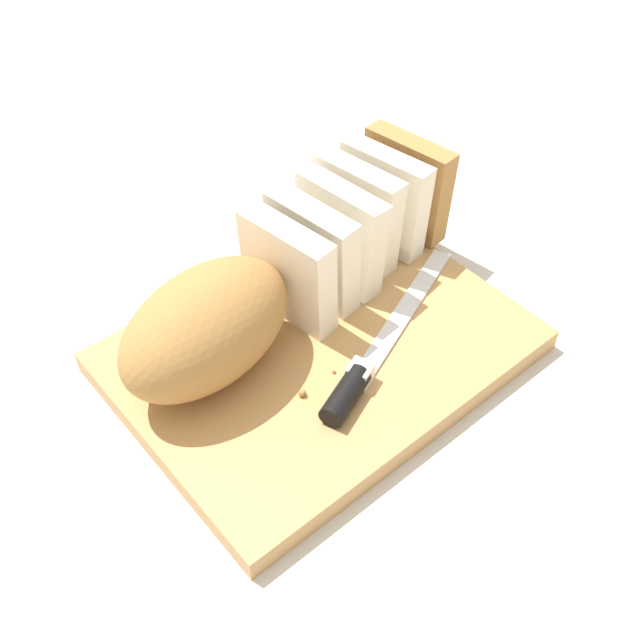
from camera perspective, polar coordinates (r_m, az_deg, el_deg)
name	(u,v)px	position (r m, az deg, el deg)	size (l,w,h in m)	color
ground_plane	(320,360)	(0.72, 0.00, -3.01)	(3.00, 3.00, 0.00)	beige
cutting_board	(320,351)	(0.71, 0.00, -2.37)	(0.36, 0.27, 0.02)	tan
bread_loaf	(278,276)	(0.69, -3.20, 3.37)	(0.39, 0.14, 0.10)	#A8753D
bread_knife	(363,371)	(0.67, 3.26, -3.84)	(0.25, 0.10, 0.02)	silver
crumb_near_knife	(334,372)	(0.67, 1.06, -3.92)	(0.00, 0.00, 0.00)	#A8753D
crumb_near_loaf	(302,393)	(0.66, -1.34, -5.54)	(0.01, 0.01, 0.01)	#A8753D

